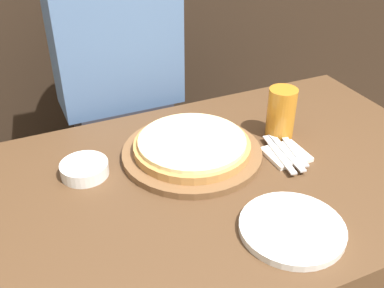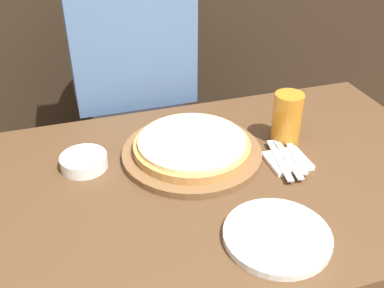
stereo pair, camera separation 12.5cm
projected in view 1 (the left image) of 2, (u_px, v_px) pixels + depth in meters
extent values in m
cube|color=#4C331E|center=(228.00, 271.00, 1.42)|extent=(1.28, 0.84, 0.77)
cylinder|color=brown|center=(192.00, 153.00, 1.27)|extent=(0.40, 0.40, 0.02)
cylinder|color=#B77F42|center=(192.00, 146.00, 1.26)|extent=(0.33, 0.33, 0.02)
cylinder|color=beige|center=(192.00, 141.00, 1.25)|extent=(0.30, 0.30, 0.01)
cylinder|color=#B7701E|center=(281.00, 113.00, 1.33)|extent=(0.08, 0.08, 0.15)
cylinder|color=white|center=(284.00, 92.00, 1.29)|extent=(0.08, 0.08, 0.02)
cylinder|color=silver|center=(292.00, 228.00, 1.02)|extent=(0.24, 0.24, 0.02)
cylinder|color=silver|center=(85.00, 169.00, 1.19)|extent=(0.13, 0.13, 0.04)
cube|color=white|center=(286.00, 154.00, 1.27)|extent=(0.11, 0.11, 0.01)
cube|color=silver|center=(279.00, 154.00, 1.26)|extent=(0.05, 0.20, 0.00)
cube|color=silver|center=(286.00, 152.00, 1.27)|extent=(0.04, 0.20, 0.00)
cube|color=silver|center=(294.00, 150.00, 1.28)|extent=(0.05, 0.17, 0.00)
cube|color=#33333D|center=(129.00, 183.00, 1.81)|extent=(0.33, 0.20, 0.75)
cube|color=#4C6B99|center=(116.00, 45.00, 1.50)|extent=(0.41, 0.20, 0.42)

